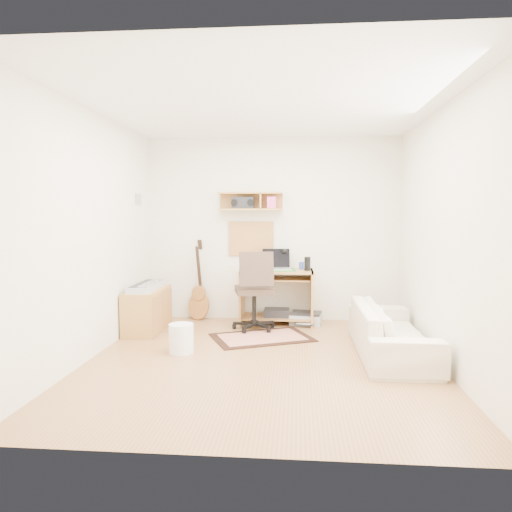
# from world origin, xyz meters

# --- Properties ---
(floor) EXTENTS (3.60, 4.00, 0.01)m
(floor) POSITION_xyz_m (0.00, 0.00, -0.01)
(floor) COLOR #A77445
(floor) RESTS_ON ground
(ceiling) EXTENTS (3.60, 4.00, 0.01)m
(ceiling) POSITION_xyz_m (0.00, 0.00, 2.60)
(ceiling) COLOR white
(ceiling) RESTS_ON ground
(back_wall) EXTENTS (3.60, 0.01, 2.60)m
(back_wall) POSITION_xyz_m (0.00, 2.00, 1.30)
(back_wall) COLOR #EEE7CF
(back_wall) RESTS_ON ground
(left_wall) EXTENTS (0.01, 4.00, 2.60)m
(left_wall) POSITION_xyz_m (-1.80, 0.00, 1.30)
(left_wall) COLOR #EEE7CF
(left_wall) RESTS_ON ground
(right_wall) EXTENTS (0.01, 4.00, 2.60)m
(right_wall) POSITION_xyz_m (1.80, 0.00, 1.30)
(right_wall) COLOR #EEE7CF
(right_wall) RESTS_ON ground
(wall_shelf) EXTENTS (0.90, 0.25, 0.26)m
(wall_shelf) POSITION_xyz_m (-0.30, 1.88, 1.70)
(wall_shelf) COLOR #BE8843
(wall_shelf) RESTS_ON back_wall
(cork_board) EXTENTS (0.64, 0.03, 0.49)m
(cork_board) POSITION_xyz_m (-0.30, 1.98, 1.17)
(cork_board) COLOR tan
(cork_board) RESTS_ON back_wall
(wall_photo) EXTENTS (0.02, 0.20, 0.15)m
(wall_photo) POSITION_xyz_m (-1.79, 1.50, 1.72)
(wall_photo) COLOR #4C8CBF
(wall_photo) RESTS_ON left_wall
(desk) EXTENTS (1.00, 0.55, 0.75)m
(desk) POSITION_xyz_m (0.08, 1.73, 0.38)
(desk) COLOR #BE8843
(desk) RESTS_ON floor
(laptop) EXTENTS (0.43, 0.43, 0.29)m
(laptop) POSITION_xyz_m (0.08, 1.71, 0.90)
(laptop) COLOR silver
(laptop) RESTS_ON desk
(speaker) EXTENTS (0.09, 0.09, 0.19)m
(speaker) POSITION_xyz_m (0.50, 1.68, 0.84)
(speaker) COLOR black
(speaker) RESTS_ON desk
(desk_lamp) EXTENTS (0.10, 0.10, 0.29)m
(desk_lamp) POSITION_xyz_m (0.23, 1.87, 0.89)
(desk_lamp) COLOR black
(desk_lamp) RESTS_ON desk
(pencil_cup) EXTENTS (0.07, 0.07, 0.10)m
(pencil_cup) POSITION_xyz_m (0.42, 1.83, 0.80)
(pencil_cup) COLOR #364AA4
(pencil_cup) RESTS_ON desk
(boombox) EXTENTS (0.31, 0.14, 0.16)m
(boombox) POSITION_xyz_m (-0.41, 1.87, 1.68)
(boombox) COLOR black
(boombox) RESTS_ON wall_shelf
(rug) EXTENTS (1.38, 1.18, 0.02)m
(rug) POSITION_xyz_m (-0.06, 0.90, 0.01)
(rug) COLOR beige
(rug) RESTS_ON floor
(task_chair) EXTENTS (0.65, 0.65, 1.06)m
(task_chair) POSITION_xyz_m (-0.20, 1.31, 0.53)
(task_chair) COLOR #3A2B22
(task_chair) RESTS_ON floor
(cabinet) EXTENTS (0.40, 0.90, 0.55)m
(cabinet) POSITION_xyz_m (-1.58, 1.13, 0.28)
(cabinet) COLOR #BE8843
(cabinet) RESTS_ON floor
(music_keyboard) EXTENTS (0.26, 0.84, 0.07)m
(music_keyboard) POSITION_xyz_m (-1.58, 1.13, 0.59)
(music_keyboard) COLOR #B2B5BA
(music_keyboard) RESTS_ON cabinet
(guitar) EXTENTS (0.35, 0.27, 1.16)m
(guitar) POSITION_xyz_m (-1.05, 1.86, 0.58)
(guitar) COLOR #AD6E35
(guitar) RESTS_ON floor
(waste_basket) EXTENTS (0.34, 0.34, 0.32)m
(waste_basket) POSITION_xyz_m (-0.90, 0.19, 0.16)
(waste_basket) COLOR white
(waste_basket) RESTS_ON floor
(printer) EXTENTS (0.47, 0.39, 0.16)m
(printer) POSITION_xyz_m (0.49, 1.70, 0.09)
(printer) COLOR #A5A8AA
(printer) RESTS_ON floor
(sofa) EXTENTS (0.53, 1.82, 0.71)m
(sofa) POSITION_xyz_m (1.38, 0.34, 0.36)
(sofa) COLOR beige
(sofa) RESTS_ON floor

